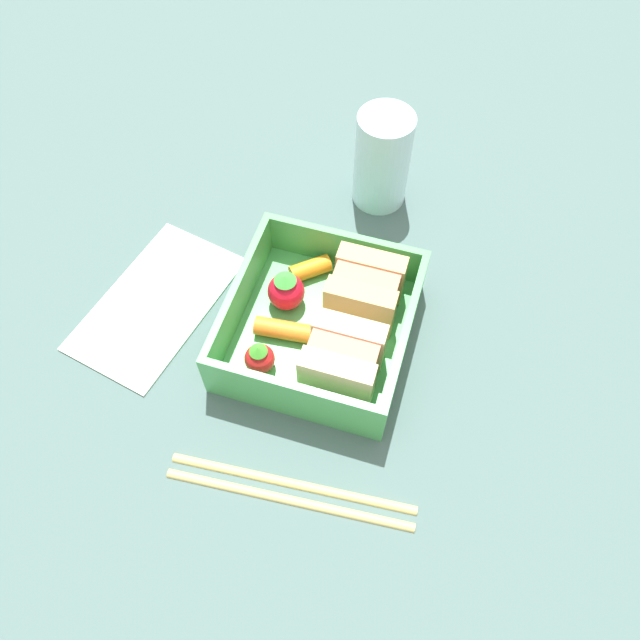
{
  "coord_description": "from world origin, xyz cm",
  "views": [
    {
      "loc": [
        25.27,
        7.75,
        45.85
      ],
      "look_at": [
        0.0,
        0.0,
        2.7
      ],
      "focal_mm": 35.0,
      "sensor_mm": 36.0,
      "label": 1
    }
  ],
  "objects_px": {
    "strawberry_far_left": "(260,358)",
    "sandwich_center_left": "(343,359)",
    "carrot_stick_left": "(310,269)",
    "chopstick_pair": "(291,491)",
    "carrot_stick_far_left": "(285,330)",
    "strawberry_left": "(286,291)",
    "drinking_glass": "(382,160)",
    "folded_napkin": "(156,302)",
    "sandwich_left": "(365,290)"
  },
  "relations": [
    {
      "from": "carrot_stick_left",
      "to": "chopstick_pair",
      "type": "bearing_deg",
      "value": 13.07
    },
    {
      "from": "sandwich_center_left",
      "to": "chopstick_pair",
      "type": "height_order",
      "value": "sandwich_center_left"
    },
    {
      "from": "drinking_glass",
      "to": "folded_napkin",
      "type": "height_order",
      "value": "drinking_glass"
    },
    {
      "from": "carrot_stick_left",
      "to": "carrot_stick_far_left",
      "type": "height_order",
      "value": "same"
    },
    {
      "from": "sandwich_left",
      "to": "carrot_stick_far_left",
      "type": "relative_size",
      "value": 1.16
    },
    {
      "from": "carrot_stick_left",
      "to": "strawberry_far_left",
      "type": "xyz_separation_m",
      "value": [
        0.1,
        -0.01,
        0.01
      ]
    },
    {
      "from": "strawberry_left",
      "to": "folded_napkin",
      "type": "relative_size",
      "value": 0.24
    },
    {
      "from": "folded_napkin",
      "to": "carrot_stick_left",
      "type": "bearing_deg",
      "value": 116.84
    },
    {
      "from": "strawberry_far_left",
      "to": "folded_napkin",
      "type": "bearing_deg",
      "value": -108.17
    },
    {
      "from": "carrot_stick_left",
      "to": "drinking_glass",
      "type": "distance_m",
      "value": 0.13
    },
    {
      "from": "sandwich_center_left",
      "to": "strawberry_left",
      "type": "relative_size",
      "value": 1.53
    },
    {
      "from": "drinking_glass",
      "to": "folded_napkin",
      "type": "relative_size",
      "value": 0.62
    },
    {
      "from": "carrot_stick_left",
      "to": "strawberry_left",
      "type": "bearing_deg",
      "value": -17.09
    },
    {
      "from": "sandwich_left",
      "to": "sandwich_center_left",
      "type": "xyz_separation_m",
      "value": [
        0.07,
        0.0,
        0.0
      ]
    },
    {
      "from": "strawberry_far_left",
      "to": "sandwich_center_left",
      "type": "bearing_deg",
      "value": 101.57
    },
    {
      "from": "sandwich_left",
      "to": "carrot_stick_far_left",
      "type": "xyz_separation_m",
      "value": [
        0.05,
        -0.05,
        -0.02
      ]
    },
    {
      "from": "carrot_stick_left",
      "to": "strawberry_far_left",
      "type": "distance_m",
      "value": 0.1
    },
    {
      "from": "carrot_stick_far_left",
      "to": "drinking_glass",
      "type": "xyz_separation_m",
      "value": [
        -0.18,
        0.03,
        0.03
      ]
    },
    {
      "from": "sandwich_center_left",
      "to": "carrot_stick_far_left",
      "type": "height_order",
      "value": "sandwich_center_left"
    },
    {
      "from": "chopstick_pair",
      "to": "strawberry_far_left",
      "type": "bearing_deg",
      "value": -148.17
    },
    {
      "from": "carrot_stick_left",
      "to": "drinking_glass",
      "type": "relative_size",
      "value": 0.37
    },
    {
      "from": "sandwich_left",
      "to": "carrot_stick_left",
      "type": "bearing_deg",
      "value": -109.12
    },
    {
      "from": "sandwich_left",
      "to": "strawberry_far_left",
      "type": "relative_size",
      "value": 1.89
    },
    {
      "from": "strawberry_left",
      "to": "strawberry_far_left",
      "type": "distance_m",
      "value": 0.06
    },
    {
      "from": "strawberry_left",
      "to": "drinking_glass",
      "type": "distance_m",
      "value": 0.16
    },
    {
      "from": "carrot_stick_left",
      "to": "chopstick_pair",
      "type": "relative_size",
      "value": 0.19
    },
    {
      "from": "sandwich_left",
      "to": "strawberry_left",
      "type": "xyz_separation_m",
      "value": [
        0.02,
        -0.06,
        -0.01
      ]
    },
    {
      "from": "sandwich_center_left",
      "to": "strawberry_left",
      "type": "distance_m",
      "value": 0.08
    },
    {
      "from": "sandwich_left",
      "to": "folded_napkin",
      "type": "bearing_deg",
      "value": -76.13
    },
    {
      "from": "carrot_stick_far_left",
      "to": "strawberry_far_left",
      "type": "height_order",
      "value": "strawberry_far_left"
    },
    {
      "from": "sandwich_left",
      "to": "chopstick_pair",
      "type": "xyz_separation_m",
      "value": [
        0.17,
        -0.01,
        -0.03
      ]
    },
    {
      "from": "chopstick_pair",
      "to": "drinking_glass",
      "type": "bearing_deg",
      "value": -178.02
    },
    {
      "from": "strawberry_left",
      "to": "sandwich_center_left",
      "type": "bearing_deg",
      "value": 51.07
    },
    {
      "from": "strawberry_left",
      "to": "carrot_stick_far_left",
      "type": "xyz_separation_m",
      "value": [
        0.03,
        0.01,
        -0.01
      ]
    },
    {
      "from": "strawberry_left",
      "to": "chopstick_pair",
      "type": "distance_m",
      "value": 0.16
    },
    {
      "from": "strawberry_far_left",
      "to": "carrot_stick_far_left",
      "type": "bearing_deg",
      "value": 163.98
    },
    {
      "from": "sandwich_center_left",
      "to": "strawberry_left",
      "type": "height_order",
      "value": "sandwich_center_left"
    },
    {
      "from": "sandwich_center_left",
      "to": "carrot_stick_left",
      "type": "bearing_deg",
      "value": -147.99
    },
    {
      "from": "sandwich_left",
      "to": "sandwich_center_left",
      "type": "distance_m",
      "value": 0.07
    },
    {
      "from": "strawberry_far_left",
      "to": "folded_napkin",
      "type": "distance_m",
      "value": 0.12
    },
    {
      "from": "chopstick_pair",
      "to": "carrot_stick_far_left",
      "type": "bearing_deg",
      "value": -159.7
    },
    {
      "from": "carrot_stick_left",
      "to": "folded_napkin",
      "type": "xyz_separation_m",
      "value": [
        0.06,
        -0.12,
        -0.02
      ]
    },
    {
      "from": "sandwich_left",
      "to": "sandwich_center_left",
      "type": "bearing_deg",
      "value": 0.0
    },
    {
      "from": "carrot_stick_left",
      "to": "sandwich_center_left",
      "type": "bearing_deg",
      "value": 32.01
    },
    {
      "from": "sandwich_left",
      "to": "carrot_stick_left",
      "type": "height_order",
      "value": "sandwich_left"
    },
    {
      "from": "sandwich_center_left",
      "to": "carrot_stick_far_left",
      "type": "distance_m",
      "value": 0.06
    },
    {
      "from": "sandwich_center_left",
      "to": "drinking_glass",
      "type": "relative_size",
      "value": 0.6
    },
    {
      "from": "chopstick_pair",
      "to": "drinking_glass",
      "type": "height_order",
      "value": "drinking_glass"
    },
    {
      "from": "sandwich_center_left",
      "to": "chopstick_pair",
      "type": "distance_m",
      "value": 0.11
    },
    {
      "from": "sandwich_left",
      "to": "strawberry_far_left",
      "type": "distance_m",
      "value": 0.1
    }
  ]
}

